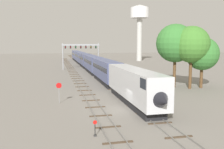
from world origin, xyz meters
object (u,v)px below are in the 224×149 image
(trackside_tree_left, at_px, (202,54))
(trackside_tree_mid, at_px, (191,45))
(signal_gantry, at_px, (81,50))
(water_tower, at_px, (140,18))
(passenger_train, at_px, (88,61))
(stop_sign, at_px, (59,90))
(switch_stand, at_px, (95,131))
(trackside_tree_right, at_px, (175,43))

(trackside_tree_left, height_order, trackside_tree_mid, trackside_tree_mid)
(signal_gantry, relative_size, water_tower, 0.45)
(passenger_train, xyz_separation_m, stop_sign, (-10.00, -46.35, -0.74))
(passenger_train, xyz_separation_m, switch_stand, (-7.10, -59.77, -2.09))
(trackside_tree_mid, bearing_deg, trackside_tree_right, 133.29)
(passenger_train, height_order, switch_stand, passenger_train)
(water_tower, bearing_deg, trackside_tree_right, -103.95)
(switch_stand, xyz_separation_m, trackside_tree_mid, (20.76, 19.81, 7.56))
(signal_gantry, height_order, stop_sign, signal_gantry)
(water_tower, xyz_separation_m, stop_sign, (-39.88, -82.18, -19.05))
(trackside_tree_left, height_order, trackside_tree_right, trackside_tree_right)
(signal_gantry, distance_m, switch_stand, 60.56)
(passenger_train, distance_m, signal_gantry, 4.33)
(stop_sign, relative_size, trackside_tree_right, 0.24)
(water_tower, bearing_deg, trackside_tree_mid, -102.08)
(trackside_tree_left, bearing_deg, trackside_tree_mid, -171.46)
(signal_gantry, relative_size, trackside_tree_right, 1.01)
(passenger_train, bearing_deg, trackside_tree_left, -67.77)
(signal_gantry, height_order, water_tower, water_tower)
(passenger_train, relative_size, stop_sign, 40.37)
(water_tower, xyz_separation_m, trackside_tree_right, (-18.29, -73.60, -12.61))
(water_tower, relative_size, trackside_tree_left, 2.86)
(water_tower, bearing_deg, switch_stand, -111.15)
(signal_gantry, distance_m, trackside_tree_left, 43.95)
(trackside_tree_right, bearing_deg, signal_gantry, 109.98)
(passenger_train, relative_size, water_tower, 4.30)
(trackside_tree_right, bearing_deg, trackside_tree_left, -21.59)
(switch_stand, bearing_deg, trackside_tree_right, 49.65)
(trackside_tree_mid, xyz_separation_m, trackside_tree_right, (-2.06, 2.19, 0.23))
(trackside_tree_right, bearing_deg, water_tower, 76.05)
(passenger_train, height_order, water_tower, water_tower)
(trackside_tree_mid, bearing_deg, signal_gantry, 111.55)
(stop_sign, bearing_deg, trackside_tree_right, 21.66)
(stop_sign, bearing_deg, passenger_train, 77.82)
(passenger_train, height_order, trackside_tree_right, trackside_tree_right)
(water_tower, bearing_deg, signal_gantry, -132.14)
(stop_sign, relative_size, trackside_tree_left, 0.30)
(switch_stand, bearing_deg, trackside_tree_left, 40.94)
(switch_stand, distance_m, stop_sign, 13.80)
(trackside_tree_left, bearing_deg, stop_sign, -165.51)
(passenger_train, xyz_separation_m, signal_gantry, (-2.25, 0.32, 3.69))
(passenger_train, bearing_deg, stop_sign, -102.18)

